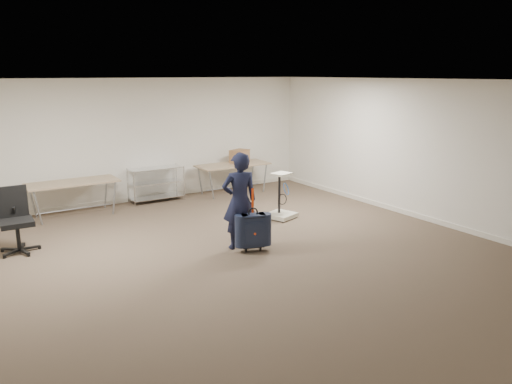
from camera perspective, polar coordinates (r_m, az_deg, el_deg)
ground at (r=8.22m, az=-0.34°, el=-7.24°), size 9.00×9.00×0.00m
room_shell at (r=9.34m, az=-4.87°, el=-4.40°), size 8.00×9.00×9.00m
folding_table_left at (r=10.92m, az=-20.22°, el=0.84°), size 1.80×0.75×0.73m
folding_table_right at (r=12.26m, az=-2.67°, el=2.98°), size 1.80×0.75×0.73m
wire_shelf at (r=11.73m, az=-11.34°, el=1.06°), size 1.22×0.47×0.80m
person at (r=8.33m, az=-1.89°, el=-1.03°), size 0.68×0.53×1.65m
suitcase at (r=8.28m, az=-0.34°, el=-4.40°), size 0.45×0.34×1.08m
office_chair at (r=9.19m, az=-25.61°, el=-4.21°), size 0.66×0.66×1.08m
equipment_cart at (r=10.21m, az=2.90°, el=-1.65°), size 0.65×0.65×0.95m
cardboard_box at (r=12.39m, az=-1.90°, el=4.10°), size 0.52×0.46×0.32m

